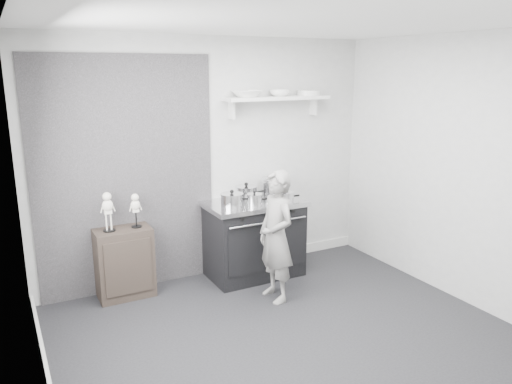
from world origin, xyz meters
TOP-DOWN VIEW (x-y plane):
  - ground at (0.00, 0.00)m, footprint 4.00×4.00m
  - room_shell at (-0.09, 0.15)m, footprint 4.02×3.62m
  - wall_shelf at (0.80, 1.68)m, footprint 1.30×0.26m
  - stove at (0.39, 1.48)m, footprint 1.11×0.69m
  - side_cabinet at (-1.07, 1.61)m, footprint 0.57×0.33m
  - child at (0.30, 0.81)m, footprint 0.34×0.51m
  - pot_front_left at (0.07, 1.38)m, footprint 0.33×0.25m
  - pot_back_left at (0.36, 1.60)m, footprint 0.34×0.25m
  - pot_back_right at (0.71, 1.60)m, footprint 0.39×0.30m
  - pot_front_right at (0.68, 1.29)m, footprint 0.31×0.22m
  - pot_front_center at (0.31, 1.31)m, footprint 0.26×0.17m
  - skeleton_full at (-1.20, 1.61)m, footprint 0.13×0.08m
  - skeleton_torso at (-0.92, 1.61)m, footprint 0.12×0.07m
  - bowl_large at (0.40, 1.67)m, footprint 0.32×0.32m
  - bowl_small at (0.83, 1.67)m, footprint 0.23×0.23m
  - plate_stack at (1.23, 1.67)m, footprint 0.27×0.27m

SIDE VIEW (x-z plane):
  - ground at x=0.00m, z-range 0.00..0.00m
  - side_cabinet at x=-1.07m, z-range 0.00..0.74m
  - stove at x=0.39m, z-range 0.00..0.89m
  - child at x=0.30m, z-range 0.00..1.37m
  - skeleton_torso at x=-0.92m, z-range 0.74..1.16m
  - pot_front_right at x=0.68m, z-range 0.87..1.03m
  - pot_front_center at x=0.31m, z-range 0.88..1.04m
  - pot_front_left at x=0.07m, z-range 0.87..1.06m
  - pot_back_left at x=0.36m, z-range 0.87..1.07m
  - skeleton_full at x=-1.20m, z-range 0.74..1.21m
  - pot_back_right at x=0.71m, z-range 0.86..1.13m
  - room_shell at x=-0.09m, z-range 0.28..2.99m
  - wall_shelf at x=0.80m, z-range 1.89..2.13m
  - plate_stack at x=1.23m, z-range 2.04..2.10m
  - bowl_small at x=0.83m, z-range 2.04..2.11m
  - bowl_large at x=0.40m, z-range 2.04..2.12m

